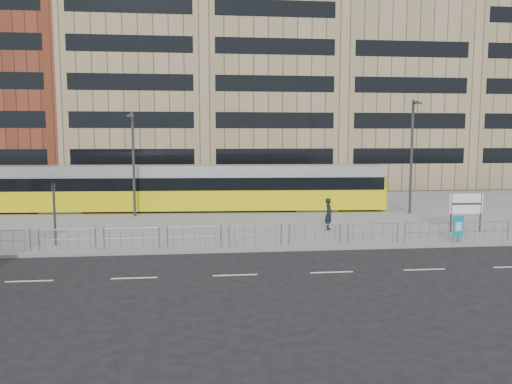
{
  "coord_description": "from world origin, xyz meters",
  "views": [
    {
      "loc": [
        -3.25,
        -23.64,
        5.57
      ],
      "look_at": [
        -0.08,
        6.0,
        2.26
      ],
      "focal_mm": 35.0,
      "sensor_mm": 36.0,
      "label": 1
    }
  ],
  "objects": [
    {
      "name": "tram",
      "position": [
        -4.1,
        13.03,
        1.83
      ],
      "size": [
        28.44,
        4.27,
        3.34
      ],
      "rotation": [
        0.0,
        0.0,
        -0.06
      ],
      "color": "yellow",
      "rests_on": "plaza"
    },
    {
      "name": "plaza",
      "position": [
        0.0,
        12.0,
        0.07
      ],
      "size": [
        64.0,
        24.0,
        0.15
      ],
      "primitive_type": "cube",
      "color": "slate",
      "rests_on": "ground"
    },
    {
      "name": "station_sign",
      "position": [
        11.66,
        3.05,
        1.68
      ],
      "size": [
        1.92,
        0.18,
        2.2
      ],
      "rotation": [
        0.0,
        0.0,
        -0.05
      ],
      "color": "#2D2D30",
      "rests_on": "plaza"
    },
    {
      "name": "building_row",
      "position": [
        1.55,
        34.27,
        12.91
      ],
      "size": [
        70.4,
        18.4,
        31.2
      ],
      "color": "maroon",
      "rests_on": "ground"
    },
    {
      "name": "ad_panel",
      "position": [
        9.81,
        0.4,
        0.95
      ],
      "size": [
        0.7,
        0.33,
        1.37
      ],
      "rotation": [
        0.0,
        0.0,
        0.39
      ],
      "color": "#2D2D30",
      "rests_on": "plaza"
    },
    {
      "name": "traffic_light_west",
      "position": [
        -10.68,
        2.01,
        2.12
      ],
      "size": [
        0.19,
        0.22,
        3.1
      ],
      "rotation": [
        0.0,
        0.0,
        0.13
      ],
      "color": "#2D2D30",
      "rests_on": "plaza"
    },
    {
      "name": "road_markings",
      "position": [
        1.0,
        -4.0,
        0.01
      ],
      "size": [
        62.0,
        0.12,
        0.01
      ],
      "primitive_type": "cube",
      "color": "white",
      "rests_on": "ground"
    },
    {
      "name": "lamp_post_east",
      "position": [
        11.39,
        10.1,
        4.52
      ],
      "size": [
        0.45,
        1.04,
        7.99
      ],
      "color": "#2D2D30",
      "rests_on": "plaza"
    },
    {
      "name": "kerb",
      "position": [
        0.0,
        0.05,
        0.07
      ],
      "size": [
        64.0,
        0.25,
        0.17
      ],
      "primitive_type": "cube",
      "color": "gray",
      "rests_on": "ground"
    },
    {
      "name": "pedestrian",
      "position": [
        4.05,
        4.54,
        1.09
      ],
      "size": [
        0.65,
        0.79,
        1.87
      ],
      "primitive_type": "imported",
      "rotation": [
        0.0,
        0.0,
        1.24
      ],
      "color": "black",
      "rests_on": "plaza"
    },
    {
      "name": "ground",
      "position": [
        0.0,
        0.0,
        0.0
      ],
      "size": [
        120.0,
        120.0,
        0.0
      ],
      "primitive_type": "plane",
      "color": "black",
      "rests_on": "ground"
    },
    {
      "name": "pedestrian_barrier",
      "position": [
        2.0,
        0.5,
        0.98
      ],
      "size": [
        32.07,
        0.07,
        1.1
      ],
      "color": "#96989E",
      "rests_on": "plaza"
    },
    {
      "name": "lamp_post_west",
      "position": [
        -7.93,
        10.89,
        4.06
      ],
      "size": [
        0.45,
        1.04,
        7.1
      ],
      "color": "#2D2D30",
      "rests_on": "plaza"
    }
  ]
}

